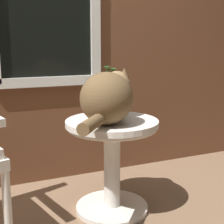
{
  "coord_description": "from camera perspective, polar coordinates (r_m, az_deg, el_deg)",
  "views": [
    {
      "loc": [
        -0.53,
        -1.6,
        1.04
      ],
      "look_at": [
        0.26,
        0.2,
        0.63
      ],
      "focal_mm": 53.65,
      "sensor_mm": 36.0,
      "label": 1
    }
  ],
  "objects": [
    {
      "name": "back_wall",
      "position": [
        2.52,
        -11.98,
        17.32
      ],
      "size": [
        4.0,
        0.07,
        2.6
      ],
      "color": "brown",
      "rests_on": "ground_plane"
    },
    {
      "name": "cat",
      "position": [
        1.9,
        -0.72,
        2.6
      ],
      "size": [
        0.49,
        0.55,
        0.31
      ],
      "color": "brown",
      "rests_on": "wicker_side_table"
    },
    {
      "name": "wicker_side_table",
      "position": [
        2.06,
        0.0,
        -6.52
      ],
      "size": [
        0.56,
        0.56,
        0.58
      ],
      "color": "silver",
      "rests_on": "ground_plane"
    },
    {
      "name": "pewter_vase_with_ivy",
      "position": [
        2.13,
        -0.4,
        1.99
      ],
      "size": [
        0.12,
        0.12,
        0.32
      ],
      "color": "gray",
      "rests_on": "wicker_side_table"
    }
  ]
}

